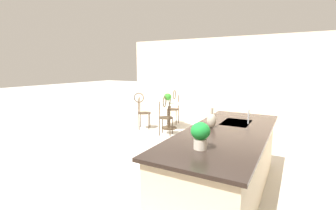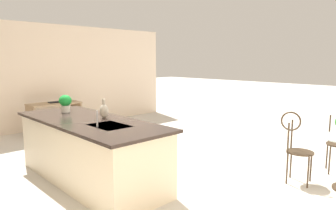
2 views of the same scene
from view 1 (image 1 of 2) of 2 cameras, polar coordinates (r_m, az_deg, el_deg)
The scene contains 11 objects.
ground_plane at distance 4.20m, azimuth 2.76°, elevation -15.88°, with size 40.00×40.00×0.00m, color beige.
wall_left_window at distance 7.87m, azimuth 16.61°, elevation 5.70°, with size 0.12×7.80×2.70m, color beige.
kitchen_island at distance 3.49m, azimuth 13.58°, elevation -13.24°, with size 2.80×1.06×0.92m.
bistro_table at distance 6.86m, azimuth 0.26°, elevation -1.99°, with size 0.80×0.80×0.74m.
chair_near_window at distance 7.46m, azimuth 1.35°, elevation -0.10°, with size 0.51×0.44×1.04m.
chair_by_island at distance 6.86m, azimuth -6.16°, elevation -0.97°, with size 0.51×0.52×1.04m.
chair_toward_desk at distance 6.15m, azimuth -0.60°, elevation -2.11°, with size 0.52×0.46×1.04m.
sink_faucet at distance 3.80m, azimuth 18.70°, elevation -2.66°, with size 0.02×0.02×0.22m, color #B2B5BA.
potted_plant_on_table at distance 6.65m, azimuth -0.09°, elevation 1.70°, with size 0.21×0.21×0.30m.
potted_plant_counter_far at distance 2.53m, azimuth 7.76°, elevation -6.84°, with size 0.20×0.20×0.29m.
vase_on_counter at distance 3.42m, azimuth 10.38°, elevation -3.60°, with size 0.13×0.13×0.29m.
Camera 1 is at (3.43, 1.65, 1.78)m, focal length 25.47 mm.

